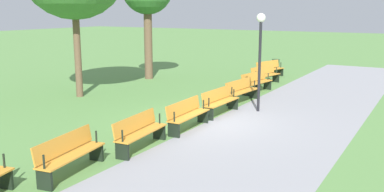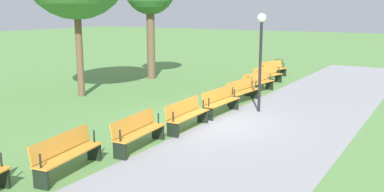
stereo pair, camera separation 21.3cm
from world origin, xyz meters
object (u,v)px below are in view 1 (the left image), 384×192
at_px(bench_2, 256,82).
at_px(bench_7, 69,153).
at_px(bench_6, 140,131).
at_px(lamp_post, 260,43).
at_px(trash_bin, 276,66).
at_px(bench_5, 187,114).
at_px(bench_3, 242,90).
at_px(bench_0, 269,69).
at_px(bench_1, 265,75).
at_px(bench_4, 220,101).

relative_size(bench_2, bench_7, 1.00).
bearing_deg(bench_6, lamp_post, 162.89).
bearing_deg(trash_bin, bench_5, 7.12).
bearing_deg(bench_3, bench_5, 7.12).
bearing_deg(bench_3, bench_0, -164.00).
distance_m(bench_2, lamp_post, 4.12).
bearing_deg(bench_1, bench_4, 19.58).
bearing_deg(lamp_post, bench_5, -17.00).
xyz_separation_m(bench_3, trash_bin, (-8.08, -1.43, -0.06)).
height_order(bench_4, trash_bin, bench_4).
distance_m(bench_2, bench_6, 8.84).
distance_m(bench_6, bench_7, 2.22).
height_order(bench_2, bench_4, same).
bearing_deg(bench_7, bench_6, 163.98).
bearing_deg(bench_3, bench_4, 8.90).
height_order(bench_5, lamp_post, lamp_post).
height_order(bench_0, bench_7, same).
bearing_deg(bench_2, bench_7, 8.91).
distance_m(bench_4, bench_6, 4.43).
height_order(bench_1, bench_6, same).
distance_m(bench_5, trash_bin, 12.60).
relative_size(bench_4, bench_7, 0.98).
bearing_deg(bench_4, bench_0, -169.34).
bearing_deg(bench_3, bench_6, 5.35).
relative_size(bench_3, bench_6, 1.00).
xyz_separation_m(bench_1, trash_bin, (-3.70, -0.74, -0.06)).
xyz_separation_m(bench_2, bench_4, (4.41, 0.41, 0.00)).
bearing_deg(bench_6, bench_5, 171.10).
bearing_deg(bench_5, bench_2, -178.23).
relative_size(bench_1, bench_5, 1.02).
bearing_deg(lamp_post, trash_bin, -164.33).
relative_size(bench_7, trash_bin, 2.41).
distance_m(bench_3, bench_6, 6.64).
xyz_separation_m(bench_6, trash_bin, (-14.71, -1.43, -0.06)).
bearing_deg(lamp_post, bench_6, -11.76).
xyz_separation_m(bench_7, trash_bin, (-16.91, -1.15, -0.06)).
bearing_deg(bench_7, bench_4, 167.54).
xyz_separation_m(bench_6, bench_7, (2.20, -0.27, 0.00)).
bearing_deg(bench_5, trash_bin, -174.66).
bearing_deg(bench_5, bench_6, -5.33).
xyz_separation_m(bench_2, bench_3, (2.20, 0.27, 0.00)).
relative_size(bench_1, bench_7, 1.00).
relative_size(bench_3, bench_4, 1.01).
bearing_deg(bench_1, bench_7, 14.25).
distance_m(bench_7, lamp_post, 8.11).
bearing_deg(bench_4, bench_3, -174.67).
bearing_deg(bench_4, lamp_post, 139.15).
bearing_deg(bench_3, bench_1, -165.77).
height_order(bench_4, bench_5, same).
xyz_separation_m(bench_5, lamp_post, (-3.32, 1.01, 2.00)).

